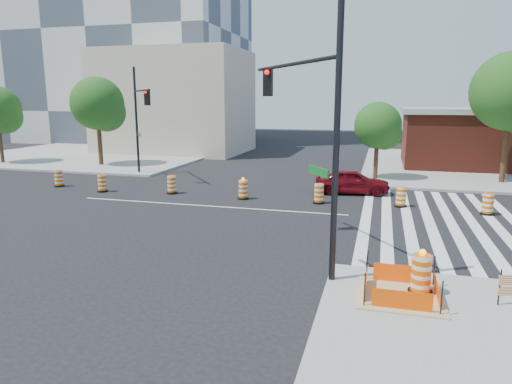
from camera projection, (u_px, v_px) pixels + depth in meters
ground at (207, 206)px, 22.96m from camera, size 120.00×120.00×0.00m
sidewalk_ne at (511, 168)px, 35.23m from camera, size 22.00×22.00×0.15m
sidewalk_nw at (103, 153)px, 44.65m from camera, size 22.00×22.00×0.15m
crosswalk_east at (440, 221)px, 20.09m from camera, size 6.75×13.50×0.01m
lane_centerline at (207, 206)px, 22.96m from camera, size 14.00×0.12×0.01m
excavation_pit at (400, 294)px, 12.06m from camera, size 2.20×2.20×0.90m
beige_midrise at (175, 102)px, 45.87m from camera, size 14.00×10.00×10.00m
red_coupe at (352, 181)px, 25.84m from camera, size 4.37×2.24×1.42m
signal_pole_se at (309, 111)px, 13.84m from camera, size 3.65×5.04×8.05m
signal_pole_nw at (139, 111)px, 30.48m from camera, size 3.55×4.41×7.32m
pit_drum at (421, 276)px, 12.12m from camera, size 0.64×0.64×1.26m
tree_north_b at (98, 107)px, 35.67m from camera, size 4.13×4.13×7.02m
tree_north_c at (378, 128)px, 29.59m from camera, size 3.06×3.02×5.13m
tree_north_d at (512, 96)px, 27.75m from camera, size 4.80×4.80×8.16m
median_drum_0 at (59, 179)px, 27.98m from camera, size 0.60×0.60×1.02m
median_drum_1 at (102, 184)px, 26.38m from camera, size 0.60×0.60×1.02m
median_drum_2 at (172, 185)px, 25.89m from camera, size 0.60×0.60×1.02m
median_drum_3 at (243, 190)px, 24.45m from camera, size 0.60×0.60×1.18m
median_drum_4 at (319, 194)px, 23.44m from camera, size 0.60×0.60×1.02m
median_drum_5 at (401, 197)px, 22.68m from camera, size 0.60×0.60×1.02m
median_drum_6 at (488, 205)px, 21.11m from camera, size 0.60×0.60×1.02m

